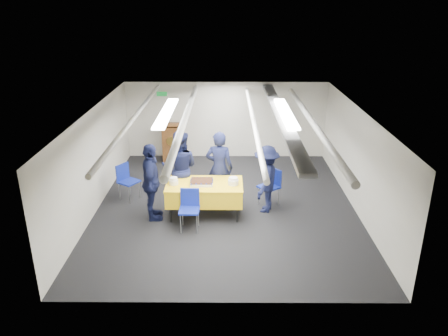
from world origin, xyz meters
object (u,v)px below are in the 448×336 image
at_px(podium, 172,142).
at_px(chair_near, 190,205).
at_px(sailor_a, 219,168).
at_px(sheet_cake, 202,182).
at_px(sailor_d, 266,179).
at_px(chair_left, 126,178).
at_px(sailor_b, 180,168).
at_px(chair_right, 272,183).
at_px(serving_table, 205,192).
at_px(sailor_c, 151,183).

bearing_deg(podium, chair_near, -78.38).
xyz_separation_m(podium, chair_near, (0.84, -4.06, -0.08)).
distance_m(podium, sailor_a, 3.18).
height_order(sheet_cake, sailor_d, sailor_d).
height_order(chair_left, sailor_d, sailor_d).
bearing_deg(sailor_b, podium, -75.86).
height_order(chair_right, sailor_b, sailor_b).
xyz_separation_m(serving_table, sailor_d, (1.39, 0.23, 0.22)).
bearing_deg(chair_left, sheet_cake, -25.40).
height_order(chair_near, sailor_d, sailor_d).
distance_m(chair_near, sailor_a, 1.42).
bearing_deg(chair_right, sailor_a, 177.56).
height_order(serving_table, sailor_d, sailor_d).
height_order(chair_right, sailor_c, sailor_c).
relative_size(chair_left, sailor_c, 0.50).
relative_size(sailor_a, sailor_d, 1.13).
xyz_separation_m(serving_table, sailor_a, (0.32, 0.64, 0.33)).
distance_m(sailor_c, sailor_d, 2.56).
xyz_separation_m(serving_table, chair_near, (-0.29, -0.59, -0.03)).
distance_m(serving_table, sailor_c, 1.20).
relative_size(chair_near, sailor_a, 0.49).
xyz_separation_m(chair_near, sailor_a, (0.61, 1.24, 0.36)).
bearing_deg(sailor_c, sailor_b, -42.18).
xyz_separation_m(chair_near, chair_right, (1.84, 1.19, 0.00)).
relative_size(sailor_b, sailor_d, 1.14).
bearing_deg(sheet_cake, sailor_a, 60.46).
xyz_separation_m(sheet_cake, chair_right, (1.61, 0.61, -0.28)).
xyz_separation_m(podium, chair_right, (2.68, -2.88, -0.08)).
distance_m(serving_table, podium, 3.65).
xyz_separation_m(chair_near, sailor_c, (-0.85, 0.40, 0.34)).
bearing_deg(sailor_c, serving_table, -88.26).
bearing_deg(sailor_c, chair_right, -81.55).
relative_size(podium, sailor_d, 0.80).
relative_size(chair_right, chair_left, 1.00).
bearing_deg(sailor_b, chair_left, -7.95).
height_order(serving_table, chair_near, chair_near).
height_order(chair_near, chair_left, same).
relative_size(podium, sailor_b, 0.70).
bearing_deg(serving_table, chair_near, -115.90).
distance_m(chair_near, chair_left, 2.22).
height_order(chair_near, sailor_c, sailor_c).
distance_m(sheet_cake, chair_near, 0.68).
bearing_deg(sailor_b, sailor_a, -173.06).
distance_m(podium, sailor_b, 2.93).
bearing_deg(sailor_c, sheet_cake, -88.84).
bearing_deg(sailor_b, chair_right, -176.20).
bearing_deg(podium, sailor_b, -79.74).
xyz_separation_m(sheet_cake, podium, (-1.07, 3.49, -0.20)).
bearing_deg(chair_near, sailor_b, 104.86).
xyz_separation_m(serving_table, chair_right, (1.55, 0.59, -0.03)).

